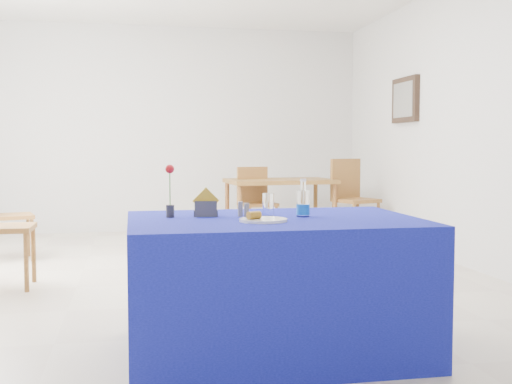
# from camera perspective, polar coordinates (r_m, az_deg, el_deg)

# --- Properties ---
(floor) EXTENTS (7.00, 7.00, 0.00)m
(floor) POSITION_cam_1_polar(r_m,az_deg,el_deg) (5.56, -4.07, -7.99)
(floor) COLOR beige
(floor) RESTS_ON ground
(room_shell) EXTENTS (7.00, 7.00, 7.00)m
(room_shell) POSITION_cam_1_polar(r_m,az_deg,el_deg) (5.47, -4.16, 10.23)
(room_shell) COLOR silver
(room_shell) RESTS_ON ground
(picture_frame) EXTENTS (0.06, 0.64, 0.52)m
(picture_frame) POSITION_cam_1_polar(r_m,az_deg,el_deg) (7.68, 13.13, 7.98)
(picture_frame) COLOR black
(picture_frame) RESTS_ON room_shell
(picture_art) EXTENTS (0.02, 0.52, 0.40)m
(picture_art) POSITION_cam_1_polar(r_m,az_deg,el_deg) (7.67, 12.96, 7.98)
(picture_art) COLOR #998C66
(picture_art) RESTS_ON room_shell
(plate) EXTENTS (0.26, 0.26, 0.01)m
(plate) POSITION_cam_1_polar(r_m,az_deg,el_deg) (3.41, 0.64, -2.50)
(plate) COLOR white
(plate) RESTS_ON blue_table
(drinking_glass) EXTENTS (0.07, 0.07, 0.13)m
(drinking_glass) POSITION_cam_1_polar(r_m,az_deg,el_deg) (3.68, 1.10, -1.12)
(drinking_glass) COLOR white
(drinking_glass) RESTS_ON blue_table
(salt_shaker) EXTENTS (0.03, 0.03, 0.08)m
(salt_shaker) POSITION_cam_1_polar(r_m,az_deg,el_deg) (3.65, -1.40, -1.52)
(salt_shaker) COLOR slate
(salt_shaker) RESTS_ON blue_table
(pepper_shaker) EXTENTS (0.03, 0.03, 0.08)m
(pepper_shaker) POSITION_cam_1_polar(r_m,az_deg,el_deg) (3.55, -0.84, -1.67)
(pepper_shaker) COLOR #5C5C60
(pepper_shaker) RESTS_ON blue_table
(blue_table) EXTENTS (1.60, 1.10, 0.76)m
(blue_table) POSITION_cam_1_polar(r_m,az_deg,el_deg) (3.63, 1.59, -8.30)
(blue_table) COLOR navy
(blue_table) RESTS_ON floor
(water_bottle) EXTENTS (0.08, 0.08, 0.21)m
(water_bottle) POSITION_cam_1_polar(r_m,az_deg,el_deg) (3.65, 4.20, -1.07)
(water_bottle) COLOR silver
(water_bottle) RESTS_ON blue_table
(napkin_holder) EXTENTS (0.15, 0.07, 0.17)m
(napkin_holder) POSITION_cam_1_polar(r_m,az_deg,el_deg) (3.65, -4.48, -1.42)
(napkin_holder) COLOR #353539
(napkin_holder) RESTS_ON blue_table
(rose_vase) EXTENTS (0.05, 0.05, 0.30)m
(rose_vase) POSITION_cam_1_polar(r_m,az_deg,el_deg) (3.62, -7.66, 0.02)
(rose_vase) COLOR #28272C
(rose_vase) RESTS_ON blue_table
(oak_table) EXTENTS (1.35, 0.92, 0.76)m
(oak_table) POSITION_cam_1_polar(r_m,az_deg,el_deg) (8.02, 2.14, 0.60)
(oak_table) COLOR olive
(oak_table) RESTS_ON floor
(chair_bg_left) EXTENTS (0.48, 0.48, 0.91)m
(chair_bg_left) POSITION_cam_1_polar(r_m,az_deg,el_deg) (7.99, -0.06, -0.52)
(chair_bg_left) COLOR olive
(chair_bg_left) RESTS_ON floor
(chair_bg_right) EXTENTS (0.58, 0.58, 1.01)m
(chair_bg_right) POSITION_cam_1_polar(r_m,az_deg,el_deg) (8.05, 8.45, -0.11)
(chair_bg_right) COLOR olive
(chair_bg_right) RESTS_ON floor
(chair_win_b) EXTENTS (0.50, 0.50, 0.91)m
(chair_win_b) POSITION_cam_1_polar(r_m,az_deg,el_deg) (6.99, -21.58, -1.44)
(chair_win_b) COLOR olive
(chair_win_b) RESTS_ON floor
(banana_pieces) EXTENTS (0.08, 0.07, 0.04)m
(banana_pieces) POSITION_cam_1_polar(r_m,az_deg,el_deg) (3.38, -0.17, -2.07)
(banana_pieces) COLOR gold
(banana_pieces) RESTS_ON plate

